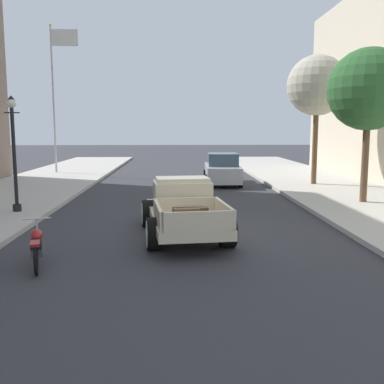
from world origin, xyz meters
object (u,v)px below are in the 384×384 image
(motorcycle_parked, at_px, (37,245))
(car_background_silver, at_px, (222,170))
(street_lamp_near, at_px, (14,145))
(street_tree_second, at_px, (317,86))
(flagpole, at_px, (56,83))
(street_tree_nearest, at_px, (369,90))
(hotrod_truck_cream, at_px, (183,207))

(motorcycle_parked, bearing_deg, car_background_silver, 68.73)
(street_lamp_near, bearing_deg, car_background_silver, 46.87)
(street_lamp_near, bearing_deg, street_tree_second, 30.26)
(street_lamp_near, bearing_deg, flagpole, 98.55)
(motorcycle_parked, height_order, street_tree_second, street_tree_second)
(street_lamp_near, height_order, flagpole, flagpole)
(street_tree_nearest, xyz_separation_m, street_tree_second, (-0.15, 5.68, 0.67))
(car_background_silver, relative_size, street_tree_nearest, 0.76)
(car_background_silver, distance_m, street_tree_second, 6.33)
(motorcycle_parked, xyz_separation_m, car_background_silver, (5.45, 14.00, 0.33))
(hotrod_truck_cream, xyz_separation_m, street_tree_nearest, (6.98, 4.39, 3.59))
(street_tree_nearest, distance_m, street_tree_second, 5.72)
(street_tree_nearest, bearing_deg, street_tree_second, 91.55)
(street_lamp_near, relative_size, street_tree_second, 0.60)
(flagpole, height_order, street_tree_second, flagpole)
(hotrod_truck_cream, relative_size, street_tree_nearest, 0.88)
(street_lamp_near, bearing_deg, hotrod_truck_cream, -27.10)
(hotrod_truck_cream, distance_m, street_tree_second, 12.89)
(hotrod_truck_cream, height_order, street_tree_nearest, street_tree_nearest)
(hotrod_truck_cream, height_order, motorcycle_parked, hotrod_truck_cream)
(motorcycle_parked, bearing_deg, flagpole, 102.92)
(street_tree_second, bearing_deg, street_lamp_near, -149.74)
(street_tree_nearest, relative_size, street_tree_second, 0.90)
(motorcycle_parked, height_order, car_background_silver, car_background_silver)
(hotrod_truck_cream, bearing_deg, motorcycle_parked, -138.69)
(car_background_silver, xyz_separation_m, street_tree_second, (4.55, -1.14, 4.25))
(flagpole, height_order, street_tree_nearest, flagpole)
(car_background_silver, height_order, street_tree_second, street_tree_second)
(hotrod_truck_cream, bearing_deg, street_tree_second, 55.88)
(hotrod_truck_cream, relative_size, car_background_silver, 1.17)
(hotrod_truck_cream, distance_m, street_tree_nearest, 8.99)
(car_background_silver, height_order, flagpole, flagpole)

